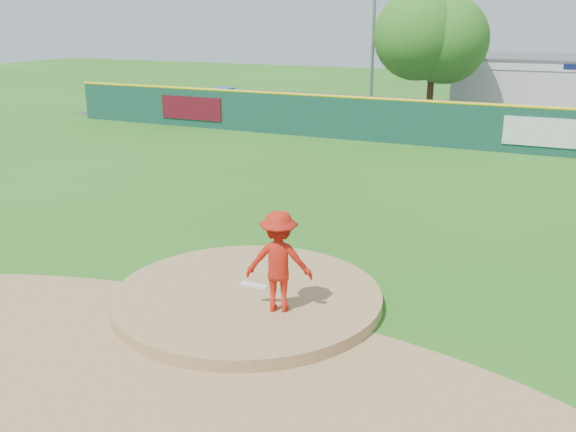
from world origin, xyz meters
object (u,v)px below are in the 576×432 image
at_px(pitcher, 279,261).
at_px(light_pole_left, 374,8).
at_px(playground_slide, 222,103).
at_px(van, 510,126).
at_px(deciduous_tree, 434,37).

distance_m(pitcher, light_pole_left, 28.73).
distance_m(pitcher, playground_slide, 26.05).
bearing_deg(van, light_pole_left, 50.41).
height_order(pitcher, deciduous_tree, deciduous_tree).
bearing_deg(van, pitcher, 168.78).
distance_m(pitcher, van, 21.89).
xyz_separation_m(van, deciduous_tree, (-4.71, 3.65, 3.92)).
xyz_separation_m(deciduous_tree, light_pole_left, (-4.00, 2.00, 1.50)).
xyz_separation_m(playground_slide, deciduous_tree, (11.15, 3.55, 3.69)).
bearing_deg(playground_slide, van, -0.36).
height_order(pitcher, van, pitcher).
xyz_separation_m(van, playground_slide, (-15.85, 0.10, 0.23)).
bearing_deg(deciduous_tree, pitcher, -83.40).
height_order(pitcher, light_pole_left, light_pole_left).
distance_m(pitcher, deciduous_tree, 25.84).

